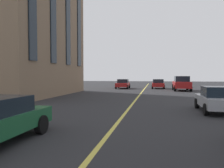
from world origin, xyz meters
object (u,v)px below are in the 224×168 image
object	(u,v)px
car_red_parked_b	(182,83)
car_red_parked_a	(158,84)
car_silver_oncoming	(218,99)
car_red_mid	(123,84)

from	to	relation	value
car_red_parked_b	car_red_parked_a	bearing A→B (deg)	34.58
car_red_parked_a	car_silver_oncoming	xyz separation A→B (m)	(-21.78, -2.93, 0.00)
car_red_mid	car_red_parked_b	distance (m)	8.77
car_red_parked_a	car_red_parked_b	xyz separation A→B (m)	(-4.24, -2.93, 0.27)
car_red_parked_a	car_red_mid	bearing A→B (deg)	100.30
car_red_mid	car_silver_oncoming	xyz separation A→B (m)	(-20.83, -8.13, 0.00)
car_red_parked_a	car_red_parked_b	distance (m)	5.16
car_red_mid	car_silver_oncoming	size ratio (longest dim) A/B	1.00
car_red_parked_b	car_silver_oncoming	bearing A→B (deg)	-180.00
car_red_mid	car_red_parked_a	world-z (taller)	same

